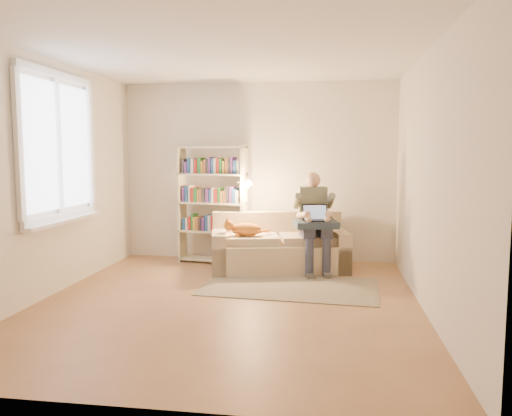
% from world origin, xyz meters
% --- Properties ---
extents(floor, '(4.50, 4.50, 0.00)m').
position_xyz_m(floor, '(0.00, 0.00, 0.00)').
color(floor, '#8D6340').
rests_on(floor, ground).
extents(ceiling, '(4.00, 4.50, 0.02)m').
position_xyz_m(ceiling, '(0.00, 0.00, 2.60)').
color(ceiling, white).
rests_on(ceiling, wall_back).
extents(wall_left, '(0.02, 4.50, 2.60)m').
position_xyz_m(wall_left, '(-2.00, 0.00, 1.30)').
color(wall_left, silver).
rests_on(wall_left, floor).
extents(wall_right, '(0.02, 4.50, 2.60)m').
position_xyz_m(wall_right, '(2.00, 0.00, 1.30)').
color(wall_right, silver).
rests_on(wall_right, floor).
extents(wall_back, '(4.00, 0.02, 2.60)m').
position_xyz_m(wall_back, '(0.00, 2.25, 1.30)').
color(wall_back, silver).
rests_on(wall_back, floor).
extents(wall_front, '(4.00, 0.02, 2.60)m').
position_xyz_m(wall_front, '(0.00, -2.25, 1.30)').
color(wall_front, silver).
rests_on(wall_front, floor).
extents(window, '(0.12, 1.52, 1.69)m').
position_xyz_m(window, '(-1.95, 0.20, 1.38)').
color(window, white).
rests_on(window, wall_left).
extents(sofa, '(1.92, 1.16, 0.76)m').
position_xyz_m(sofa, '(0.38, 1.60, 0.28)').
color(sofa, tan).
rests_on(sofa, floor).
extents(person, '(0.47, 0.65, 1.32)m').
position_xyz_m(person, '(0.85, 1.55, 0.74)').
color(person, slate).
rests_on(person, sofa).
extents(cat, '(0.58, 0.30, 0.22)m').
position_xyz_m(cat, '(-0.02, 1.40, 0.58)').
color(cat, orange).
rests_on(cat, sofa).
extents(blanket, '(0.62, 0.55, 0.08)m').
position_xyz_m(blanket, '(0.84, 1.42, 0.66)').
color(blanket, '#24313F').
rests_on(blanket, person).
extents(laptop, '(0.38, 0.34, 0.27)m').
position_xyz_m(laptop, '(0.84, 1.43, 0.75)').
color(laptop, black).
rests_on(laptop, blanket).
extents(bookshelf, '(1.11, 0.47, 1.69)m').
position_xyz_m(bookshelf, '(-0.60, 1.90, 0.93)').
color(bookshelf, beige).
rests_on(bookshelf, floor).
extents(rug, '(2.12, 1.35, 0.01)m').
position_xyz_m(rug, '(0.61, 0.71, 0.01)').
color(rug, gray).
rests_on(rug, floor).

